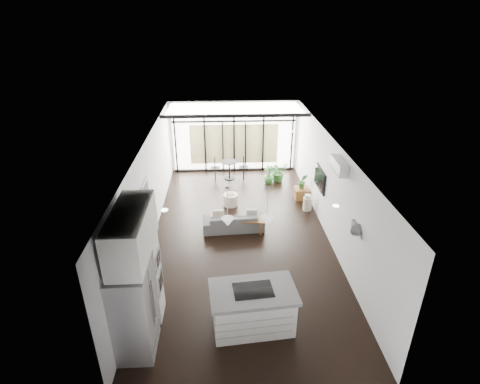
{
  "coord_description": "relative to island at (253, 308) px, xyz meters",
  "views": [
    {
      "loc": [
        -0.48,
        -9.22,
        5.9
      ],
      "look_at": [
        0.0,
        0.3,
        1.25
      ],
      "focal_mm": 28.0,
      "sensor_mm": 36.0,
      "label": 1
    }
  ],
  "objects": [
    {
      "name": "pendant_right",
      "position": [
        0.33,
        0.83,
        1.55
      ],
      "size": [
        0.26,
        0.26,
        0.18
      ],
      "primitive_type": "cone",
      "color": "silver",
      "rests_on": "ceiling"
    },
    {
      "name": "crate",
      "position": [
        2.18,
        5.75,
        -0.28
      ],
      "size": [
        0.5,
        0.5,
        0.37
      ],
      "primitive_type": "cube",
      "rotation": [
        0.0,
        0.0,
        -0.02
      ],
      "color": "brown",
      "rests_on": "floor"
    },
    {
      "name": "floor",
      "position": [
        -0.07,
        3.48,
        -0.47
      ],
      "size": [
        5.0,
        10.0,
        0.0
      ],
      "primitive_type": "cube",
      "color": "black",
      "rests_on": "ground"
    },
    {
      "name": "fridge",
      "position": [
        -2.25,
        -0.46,
        0.46
      ],
      "size": [
        0.72,
        0.9,
        1.86
      ],
      "primitive_type": "cube",
      "color": "#A3A3A8",
      "rests_on": "floor"
    },
    {
      "name": "ac_unit",
      "position": [
        2.31,
        2.68,
        1.98
      ],
      "size": [
        0.22,
        0.9,
        0.3
      ],
      "primitive_type": "cube",
      "color": "white",
      "rests_on": "wall_right"
    },
    {
      "name": "pendant_left",
      "position": [
        -0.47,
        0.83,
        1.55
      ],
      "size": [
        0.26,
        0.26,
        0.18
      ],
      "primitive_type": "cone",
      "color": "silver",
      "rests_on": "ceiling"
    },
    {
      "name": "wall_back",
      "position": [
        -0.07,
        8.48,
        0.93
      ],
      "size": [
        5.0,
        0.02,
        2.8
      ],
      "primitive_type": "cube",
      "color": "silver",
      "rests_on": "ground"
    },
    {
      "name": "plant_med",
      "position": [
        1.18,
        7.04,
        -0.27
      ],
      "size": [
        0.65,
        0.79,
        0.39
      ],
      "primitive_type": "imported",
      "rotation": [
        0.0,
        0.0,
        -0.44
      ],
      "color": "#336F2F",
      "rests_on": "floor"
    },
    {
      "name": "pouf",
      "position": [
        -0.3,
        5.36,
        -0.27
      ],
      "size": [
        0.51,
        0.51,
        0.39
      ],
      "primitive_type": "cylinder",
      "rotation": [
        0.0,
        0.0,
        0.05
      ],
      "color": "beige",
      "rests_on": "floor"
    },
    {
      "name": "sofa",
      "position": [
        -0.26,
        3.84,
        -0.12
      ],
      "size": [
        1.83,
        0.63,
        0.7
      ],
      "primitive_type": "imported",
      "rotation": [
        0.0,
        0.0,
        3.2
      ],
      "color": "#4E4E50",
      "rests_on": "floor"
    },
    {
      "name": "wall_right",
      "position": [
        2.43,
        3.48,
        0.93
      ],
      "size": [
        0.02,
        10.0,
        2.8
      ],
      "primitive_type": "cube",
      "color": "silver",
      "rests_on": "ground"
    },
    {
      "name": "cooktop",
      "position": [
        0.0,
        0.0,
        0.47
      ],
      "size": [
        0.83,
        0.59,
        0.01
      ],
      "primitive_type": "cube",
      "rotation": [
        0.0,
        0.0,
        0.1
      ],
      "color": "black",
      "rests_on": "island"
    },
    {
      "name": "plant_crate",
      "position": [
        2.18,
        5.75,
        0.02
      ],
      "size": [
        0.32,
        0.55,
        0.24
      ],
      "primitive_type": "imported",
      "rotation": [
        0.0,
        0.0,
        -0.05
      ],
      "color": "#336F2F",
      "rests_on": "crate"
    },
    {
      "name": "milk_can",
      "position": [
        2.18,
        4.88,
        -0.19
      ],
      "size": [
        0.31,
        0.31,
        0.55
      ],
      "primitive_type": "cylinder",
      "rotation": [
        0.0,
        0.0,
        -0.1
      ],
      "color": "beige",
      "rests_on": "floor"
    },
    {
      "name": "skylight",
      "position": [
        -0.07,
        7.48,
        2.3
      ],
      "size": [
        4.7,
        1.9,
        0.06
      ],
      "primitive_type": "cube",
      "color": "silver",
      "rests_on": "ceiling"
    },
    {
      "name": "ceiling",
      "position": [
        -0.07,
        3.48,
        2.33
      ],
      "size": [
        5.0,
        10.0,
        0.0
      ],
      "primitive_type": "cube",
      "color": "silver",
      "rests_on": "ground"
    },
    {
      "name": "wall_front",
      "position": [
        -0.07,
        -1.52,
        0.93
      ],
      "size": [
        5.0,
        0.02,
        2.8
      ],
      "primitive_type": "cube",
      "color": "silver",
      "rests_on": "ground"
    },
    {
      "name": "plant_tall",
      "position": [
        1.58,
        7.26,
        -0.17
      ],
      "size": [
        0.97,
        1.01,
        0.61
      ],
      "primitive_type": "imported",
      "rotation": [
        0.0,
        0.0,
        0.46
      ],
      "color": "#336F2F",
      "rests_on": "floor"
    },
    {
      "name": "appliance_column",
      "position": [
        -2.17,
        0.43,
        0.65
      ],
      "size": [
        0.58,
        0.6,
        2.23
      ],
      "primitive_type": "cube",
      "color": "white",
      "rests_on": "floor"
    },
    {
      "name": "bistro_set",
      "position": [
        -0.29,
        7.55,
        -0.13
      ],
      "size": [
        1.41,
        0.59,
        0.67
      ],
      "primitive_type": "cube",
      "rotation": [
        0.0,
        0.0,
        0.03
      ],
      "color": "black",
      "rests_on": "floor"
    },
    {
      "name": "framed_art",
      "position": [
        -2.54,
        2.98,
        1.08
      ],
      "size": [
        0.04,
        0.7,
        0.9
      ],
      "primitive_type": "cube",
      "color": "black",
      "rests_on": "wall_left"
    },
    {
      "name": "glazing",
      "position": [
        -0.07,
        8.36,
        0.93
      ],
      "size": [
        5.0,
        0.2,
        2.8
      ],
      "primitive_type": "cube",
      "color": "black",
      "rests_on": "ground"
    },
    {
      "name": "tv",
      "position": [
        2.39,
        4.48,
        0.83
      ],
      "size": [
        0.05,
        1.1,
        0.65
      ],
      "primitive_type": "cube",
      "color": "black",
      "rests_on": "wall_right"
    },
    {
      "name": "neighbour_building",
      "position": [
        -0.07,
        8.43,
        0.63
      ],
      "size": [
        3.5,
        0.02,
        1.6
      ],
      "primitive_type": "cube",
      "color": "beige",
      "rests_on": "ground"
    },
    {
      "name": "console_bench",
      "position": [
        -0.02,
        3.66,
        -0.26
      ],
      "size": [
        1.35,
        0.48,
        0.42
      ],
      "primitive_type": "cube",
      "rotation": [
        0.0,
        0.0,
        -0.11
      ],
      "color": "brown",
      "rests_on": "floor"
    },
    {
      "name": "upper_cabinets",
      "position": [
        -2.19,
        -0.02,
        1.88
      ],
      "size": [
        0.62,
        1.75,
        0.86
      ],
      "primitive_type": "cube",
      "color": "white",
      "rests_on": "wall_left"
    },
    {
      "name": "wall_left",
      "position": [
        -2.57,
        3.48,
        0.93
      ],
      "size": [
        0.02,
        10.0,
        2.8
      ],
      "primitive_type": "cube",
      "color": "silver",
      "rests_on": "ground"
    },
    {
      "name": "island",
      "position": [
        0.0,
        0.0,
        0.0
      ],
      "size": [
        1.8,
        1.18,
        0.94
      ],
      "primitive_type": "cube",
      "rotation": [
        0.0,
        0.0,
        0.1
      ],
      "color": "white",
      "rests_on": "floor"
    }
  ]
}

